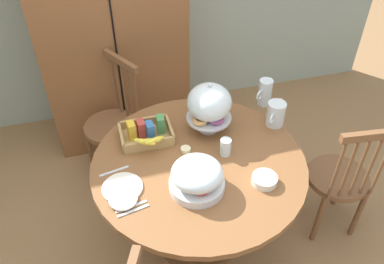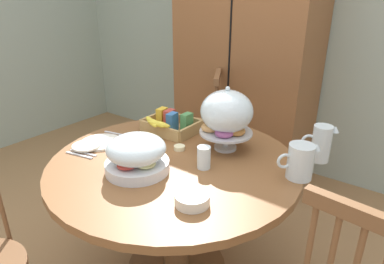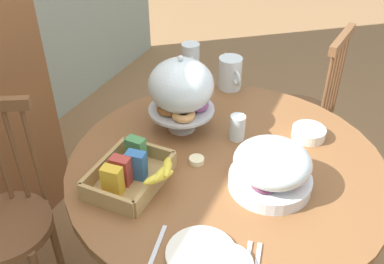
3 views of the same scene
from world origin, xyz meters
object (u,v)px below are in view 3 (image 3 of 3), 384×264
object	(u,v)px
drinking_glass	(237,127)
butter_dish	(197,160)
dining_table	(225,200)
pastry_stand_with_dome	(181,89)
milk_pitcher	(191,62)
china_plate_small	(228,263)
cereal_basket	(132,172)
windsor_chair_by_cabinet	(5,223)
china_plate_large	(201,254)
orange_juice_pitcher	(230,74)
fruit_platter_covered	(271,168)
windsor_chair_near_window	(302,115)
cereal_bowl	(309,133)

from	to	relation	value
drinking_glass	butter_dish	world-z (taller)	drinking_glass
drinking_glass	dining_table	bearing A→B (deg)	-173.34
pastry_stand_with_dome	drinking_glass	world-z (taller)	pastry_stand_with_dome
milk_pitcher	butter_dish	xyz separation A→B (m)	(-0.64, -0.32, -0.07)
china_plate_small	pastry_stand_with_dome	bearing A→B (deg)	36.38
cereal_basket	drinking_glass	bearing A→B (deg)	-31.09
windsor_chair_by_cabinet	drinking_glass	bearing A→B (deg)	-53.26
windsor_chair_by_cabinet	butter_dish	world-z (taller)	windsor_chair_by_cabinet
china_plate_large	drinking_glass	bearing A→B (deg)	9.94
china_plate_large	milk_pitcher	bearing A→B (deg)	26.39
pastry_stand_with_dome	orange_juice_pitcher	bearing A→B (deg)	-8.26
milk_pitcher	drinking_glass	xyz separation A→B (m)	(-0.42, -0.41, -0.03)
windsor_chair_by_cabinet	fruit_platter_covered	size ratio (longest dim) A/B	3.25
orange_juice_pitcher	windsor_chair_by_cabinet	bearing A→B (deg)	148.13
fruit_platter_covered	orange_juice_pitcher	distance (m)	0.74
dining_table	windsor_chair_by_cabinet	world-z (taller)	windsor_chair_by_cabinet
pastry_stand_with_dome	windsor_chair_near_window	bearing A→B (deg)	-26.65
china_plate_large	orange_juice_pitcher	bearing A→B (deg)	15.95
pastry_stand_with_dome	fruit_platter_covered	world-z (taller)	pastry_stand_with_dome
pastry_stand_with_dome	cereal_basket	distance (m)	0.42
cereal_basket	cereal_bowl	world-z (taller)	cereal_basket
pastry_stand_with_dome	butter_dish	world-z (taller)	pastry_stand_with_dome
fruit_platter_covered	orange_juice_pitcher	size ratio (longest dim) A/B	1.84
fruit_platter_covered	cereal_basket	xyz separation A→B (m)	(-0.19, 0.46, -0.04)
china_plate_large	windsor_chair_by_cabinet	bearing A→B (deg)	88.43
pastry_stand_with_dome	china_plate_small	world-z (taller)	pastry_stand_with_dome
milk_pitcher	cereal_bowl	distance (m)	0.74
cereal_basket	china_plate_large	size ratio (longest dim) A/B	1.44
milk_pitcher	cereal_bowl	bearing A→B (deg)	-112.87
china_plate_large	china_plate_small	bearing A→B (deg)	-94.39
orange_juice_pitcher	drinking_glass	distance (m)	0.44
butter_dish	pastry_stand_with_dome	bearing A→B (deg)	39.37
cereal_basket	china_plate_small	size ratio (longest dim) A/B	2.11
milk_pitcher	drinking_glass	world-z (taller)	milk_pitcher
windsor_chair_by_cabinet	china_plate_small	size ratio (longest dim) A/B	6.50
orange_juice_pitcher	china_plate_small	bearing A→B (deg)	-159.62
dining_table	china_plate_large	size ratio (longest dim) A/B	5.66
pastry_stand_with_dome	butter_dish	size ratio (longest dim) A/B	5.73
windsor_chair_by_cabinet	fruit_platter_covered	world-z (taller)	windsor_chair_by_cabinet
windsor_chair_near_window	drinking_glass	world-z (taller)	windsor_chair_near_window
china_plate_large	butter_dish	world-z (taller)	butter_dish
windsor_chair_near_window	drinking_glass	size ratio (longest dim) A/B	8.86
orange_juice_pitcher	china_plate_large	size ratio (longest dim) A/B	0.74
cereal_basket	china_plate_large	bearing A→B (deg)	-118.99
butter_dish	china_plate_large	bearing A→B (deg)	-154.03
china_plate_small	dining_table	bearing A→B (deg)	21.22
orange_juice_pitcher	cereal_basket	world-z (taller)	orange_juice_pitcher
cereal_basket	china_plate_small	distance (m)	0.50
windsor_chair_by_cabinet	china_plate_large	world-z (taller)	windsor_chair_by_cabinet
fruit_platter_covered	cereal_bowl	distance (m)	0.37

